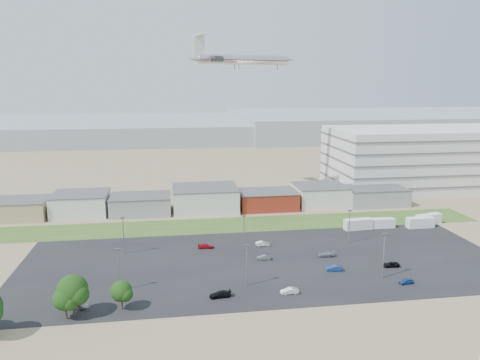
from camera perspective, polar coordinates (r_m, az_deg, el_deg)
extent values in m
plane|color=#8C7359|center=(99.27, 2.53, -14.33)|extent=(700.00, 700.00, 0.00)
cube|color=black|center=(118.12, 3.07, -9.94)|extent=(120.00, 50.00, 0.01)
cube|color=#34501E|center=(147.15, -1.35, -5.49)|extent=(160.00, 16.00, 0.02)
cube|color=silver|center=(213.99, 21.74, 2.55)|extent=(80.00, 40.00, 25.00)
imported|color=black|center=(120.55, 17.90, -9.77)|extent=(4.21, 2.08, 1.15)
imported|color=navy|center=(114.80, 11.43, -10.48)|extent=(4.10, 1.85, 1.30)
imported|color=navy|center=(112.07, 19.60, -11.56)|extent=(3.49, 1.74, 1.14)
imported|color=black|center=(99.89, -2.43, -13.74)|extent=(4.69, 2.29, 1.31)
imported|color=maroon|center=(127.29, -4.19, -8.03)|extent=(4.43, 2.13, 1.24)
imported|color=#595B5E|center=(119.36, 2.92, -9.40)|extent=(3.71, 1.71, 1.18)
imported|color=#A5A5AA|center=(100.39, -18.99, -14.33)|extent=(4.13, 2.03, 1.16)
imported|color=silver|center=(128.89, 2.80, -7.74)|extent=(4.05, 1.73, 1.30)
imported|color=#A5A5AA|center=(123.20, 10.43, -8.88)|extent=(4.44, 2.17, 1.24)
imported|color=silver|center=(101.85, 6.06, -13.29)|extent=(3.96, 1.60, 1.28)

